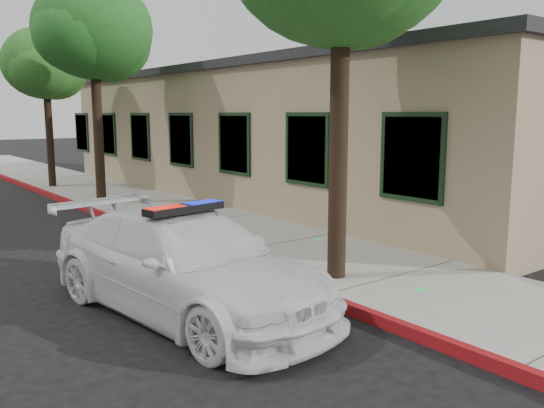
{
  "coord_description": "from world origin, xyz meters",
  "views": [
    {
      "loc": [
        -5.35,
        -5.76,
        2.75
      ],
      "look_at": [
        0.63,
        2.01,
        1.18
      ],
      "focal_mm": 37.08,
      "sensor_mm": 36.0,
      "label": 1
    }
  ],
  "objects": [
    {
      "name": "ground",
      "position": [
        0.0,
        0.0,
        0.0
      ],
      "size": [
        120.0,
        120.0,
        0.0
      ],
      "primitive_type": "plane",
      "color": "black",
      "rests_on": "ground"
    },
    {
      "name": "red_curb",
      "position": [
        0.06,
        3.0,
        0.08
      ],
      "size": [
        0.14,
        60.0,
        0.16
      ],
      "primitive_type": "cube",
      "color": "maroon",
      "rests_on": "ground"
    },
    {
      "name": "sidewalk",
      "position": [
        1.6,
        3.0,
        0.07
      ],
      "size": [
        3.2,
        60.0,
        0.15
      ],
      "primitive_type": "cube",
      "color": "gray",
      "rests_on": "ground"
    },
    {
      "name": "police_car",
      "position": [
        -1.69,
        0.95,
        0.71
      ],
      "size": [
        2.66,
        5.12,
        1.54
      ],
      "rotation": [
        0.0,
        0.0,
        0.14
      ],
      "color": "silver",
      "rests_on": "ground"
    },
    {
      "name": "clapboard_building",
      "position": [
        6.69,
        9.0,
        2.13
      ],
      "size": [
        7.3,
        20.89,
        4.24
      ],
      "color": "#998064",
      "rests_on": "ground"
    },
    {
      "name": "fire_hydrant",
      "position": [
        0.35,
        3.53,
        0.52
      ],
      "size": [
        0.43,
        0.37,
        0.74
      ],
      "rotation": [
        0.0,
        0.0,
        0.14
      ],
      "color": "white",
      "rests_on": "sidewalk"
    },
    {
      "name": "street_tree_mid",
      "position": [
        0.71,
        10.47,
        5.0
      ],
      "size": [
        3.53,
        3.37,
        6.43
      ],
      "rotation": [
        0.0,
        0.0,
        -0.0
      ],
      "color": "black",
      "rests_on": "sidewalk"
    },
    {
      "name": "street_tree_far",
      "position": [
        0.75,
        15.23,
        4.39
      ],
      "size": [
        3.03,
        3.08,
        5.64
      ],
      "rotation": [
        0.0,
        0.0,
        0.37
      ],
      "color": "black",
      "rests_on": "sidewalk"
    }
  ]
}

